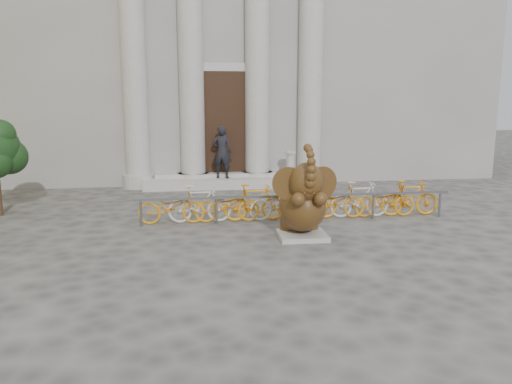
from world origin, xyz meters
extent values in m
plane|color=#474442|center=(0.00, 0.00, 0.00)|extent=(80.00, 80.00, 0.00)
cube|color=gray|center=(0.00, 15.00, 6.00)|extent=(22.00, 10.00, 12.00)
cube|color=black|center=(0.00, 9.92, 2.30)|extent=(2.40, 0.16, 4.00)
cylinder|color=#A8A59E|center=(-3.20, 9.80, 4.00)|extent=(0.90, 0.90, 8.00)
cylinder|color=#A8A59E|center=(-1.20, 9.80, 4.00)|extent=(0.90, 0.90, 8.00)
cylinder|color=#A8A59E|center=(1.20, 9.80, 4.00)|extent=(0.90, 0.90, 8.00)
cylinder|color=#A8A59E|center=(3.20, 9.80, 4.00)|extent=(0.90, 0.90, 8.00)
cube|color=#A8A59E|center=(0.00, 9.40, 0.18)|extent=(6.00, 1.20, 0.36)
cube|color=#A8A59E|center=(1.20, 2.32, 0.06)|extent=(1.14, 1.03, 0.11)
ellipsoid|color=black|center=(1.20, 2.57, 0.45)|extent=(0.96, 0.92, 0.71)
ellipsoid|color=black|center=(1.20, 2.34, 0.76)|extent=(1.11, 1.37, 1.16)
cylinder|color=black|center=(0.91, 2.72, 0.26)|extent=(0.34, 0.34, 0.29)
cylinder|color=black|center=(1.51, 2.70, 0.26)|extent=(0.34, 0.34, 0.29)
cylinder|color=black|center=(0.94, 1.91, 0.98)|extent=(0.29, 0.67, 0.44)
cylinder|color=black|center=(1.43, 1.89, 0.98)|extent=(0.29, 0.67, 0.44)
ellipsoid|color=black|center=(1.18, 1.94, 1.38)|extent=(0.78, 0.73, 0.89)
cylinder|color=black|center=(0.81, 2.09, 1.34)|extent=(0.73, 0.31, 0.76)
cylinder|color=black|center=(1.57, 2.07, 1.34)|extent=(0.74, 0.27, 0.76)
cone|color=beige|center=(1.04, 1.73, 1.20)|extent=(0.13, 0.27, 0.12)
cone|color=beige|center=(1.31, 1.72, 1.20)|extent=(0.15, 0.27, 0.12)
cube|color=slate|center=(1.40, 3.88, 0.70)|extent=(8.46, 0.06, 0.06)
cylinder|color=slate|center=(-2.62, 3.88, 0.35)|extent=(0.06, 0.06, 0.70)
cylinder|color=slate|center=(-0.71, 3.88, 0.35)|extent=(0.06, 0.06, 0.70)
cylinder|color=slate|center=(1.40, 3.88, 0.35)|extent=(0.06, 0.06, 0.70)
cylinder|color=slate|center=(3.52, 3.88, 0.35)|extent=(0.06, 0.06, 0.70)
cylinder|color=slate|center=(5.43, 3.88, 0.35)|extent=(0.06, 0.06, 0.70)
imported|color=orange|center=(-1.86, 4.13, 0.50)|extent=(1.70, 0.50, 1.00)
imported|color=beige|center=(-1.14, 4.13, 0.50)|extent=(1.66, 0.47, 1.00)
imported|color=orange|center=(-0.41, 4.13, 0.50)|extent=(1.70, 0.50, 1.00)
imported|color=orange|center=(0.32, 4.13, 0.50)|extent=(1.66, 0.47, 1.00)
imported|color=beige|center=(1.04, 4.13, 0.50)|extent=(1.70, 0.50, 1.00)
imported|color=orange|center=(1.77, 4.13, 0.50)|extent=(1.66, 0.47, 1.00)
imported|color=orange|center=(2.49, 4.13, 0.50)|extent=(1.70, 0.50, 1.00)
imported|color=beige|center=(3.22, 4.13, 0.50)|extent=(1.66, 0.47, 1.00)
imported|color=orange|center=(3.94, 4.13, 0.50)|extent=(1.70, 0.50, 1.00)
imported|color=orange|center=(4.67, 4.13, 0.50)|extent=(1.66, 0.47, 1.00)
sphere|color=black|center=(-6.32, 5.91, 1.63)|extent=(0.99, 0.99, 0.99)
sphere|color=black|center=(-6.41, 5.64, 2.26)|extent=(0.81, 0.81, 0.81)
imported|color=black|center=(-0.16, 9.29, 1.32)|extent=(0.79, 0.62, 1.92)
cylinder|color=#A8A59E|center=(2.33, 9.10, 0.42)|extent=(0.40, 0.40, 0.12)
cylinder|color=#A8A59E|center=(2.33, 9.10, 0.81)|extent=(0.28, 0.28, 0.90)
cylinder|color=#A8A59E|center=(2.33, 9.10, 1.29)|extent=(0.40, 0.40, 0.10)
camera|label=1|loc=(-1.46, -8.70, 3.19)|focal=35.00mm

